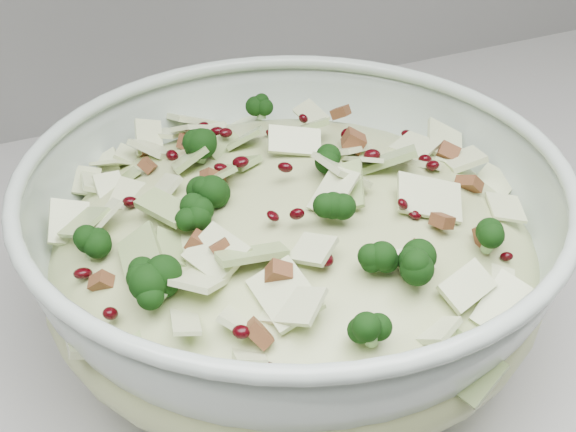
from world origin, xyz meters
The scene contains 2 objects.
mixing_bowl centered at (0.22, 1.60, 0.97)m, with size 0.41×0.41×0.14m.
salad centered at (0.22, 1.60, 1.00)m, with size 0.38×0.38×0.14m.
Camera 1 is at (0.05, 1.22, 1.30)m, focal length 50.00 mm.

